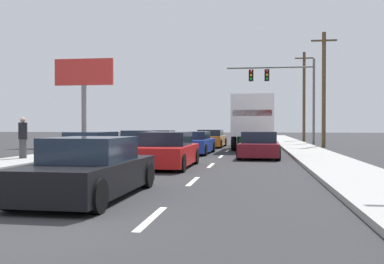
# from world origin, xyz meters

# --- Properties ---
(ground_plane) EXTENTS (140.00, 140.00, 0.00)m
(ground_plane) POSITION_xyz_m (0.00, 25.00, 0.00)
(ground_plane) COLOR #2B2B2D
(sidewalk_right) EXTENTS (2.45, 80.00, 0.14)m
(sidewalk_right) POSITION_xyz_m (6.47, 20.00, 0.07)
(sidewalk_right) COLOR #9E9E99
(sidewalk_right) RESTS_ON ground_plane
(sidewalk_left) EXTENTS (2.45, 80.00, 0.14)m
(sidewalk_left) POSITION_xyz_m (-6.47, 20.00, 0.07)
(sidewalk_left) COLOR #9E9E99
(sidewalk_left) RESTS_ON ground_plane
(lane_markings) EXTENTS (3.54, 57.00, 0.01)m
(lane_markings) POSITION_xyz_m (0.00, 23.67, 0.00)
(lane_markings) COLOR silver
(lane_markings) RESTS_ON ground_plane
(car_yellow) EXTENTS (2.09, 4.49, 1.23)m
(car_yellow) POSITION_xyz_m (-3.59, 26.21, 0.57)
(car_yellow) COLOR yellow
(car_yellow) RESTS_ON ground_plane
(car_gray) EXTENTS (1.97, 4.56, 1.30)m
(car_gray) POSITION_xyz_m (-3.55, 19.77, 0.59)
(car_gray) COLOR slate
(car_gray) RESTS_ON ground_plane
(car_white) EXTENTS (1.97, 4.64, 1.32)m
(car_white) POSITION_xyz_m (-3.47, 11.79, 0.61)
(car_white) COLOR white
(car_white) RESTS_ON ground_plane
(car_orange) EXTENTS (2.06, 4.63, 1.28)m
(car_orange) POSITION_xyz_m (0.20, 25.83, 0.60)
(car_orange) COLOR orange
(car_orange) RESTS_ON ground_plane
(car_blue) EXTENTS (1.99, 4.44, 1.26)m
(car_blue) POSITION_xyz_m (0.06, 18.07, 0.58)
(car_blue) COLOR #1E389E
(car_blue) RESTS_ON ground_plane
(car_red) EXTENTS (2.03, 4.33, 1.35)m
(car_red) POSITION_xyz_m (0.10, 10.11, 0.62)
(car_red) COLOR red
(car_red) RESTS_ON ground_plane
(car_black) EXTENTS (2.00, 4.49, 1.33)m
(car_black) POSITION_xyz_m (-0.17, 3.10, 0.60)
(car_black) COLOR black
(car_black) RESTS_ON ground_plane
(box_truck) EXTENTS (2.87, 8.66, 3.43)m
(box_truck) POSITION_xyz_m (3.37, 23.43, 1.99)
(box_truck) COLOR white
(box_truck) RESTS_ON ground_plane
(car_maroon) EXTENTS (2.09, 4.56, 1.29)m
(car_maroon) POSITION_xyz_m (3.63, 15.66, 0.58)
(car_maroon) COLOR maroon
(car_maroon) RESTS_ON ground_plane
(traffic_signal_mast) EXTENTS (7.37, 0.69, 7.18)m
(traffic_signal_mast) POSITION_xyz_m (5.31, 31.56, 5.24)
(traffic_signal_mast) COLOR #595B56
(traffic_signal_mast) RESTS_ON ground_plane
(utility_pole_mid) EXTENTS (1.80, 0.28, 8.30)m
(utility_pole_mid) POSITION_xyz_m (8.30, 26.37, 4.29)
(utility_pole_mid) COLOR brown
(utility_pole_mid) RESTS_ON ground_plane
(utility_pole_far) EXTENTS (1.80, 0.28, 8.86)m
(utility_pole_far) POSITION_xyz_m (8.19, 38.32, 4.57)
(utility_pole_far) COLOR brown
(utility_pole_far) RESTS_ON ground_plane
(roadside_billboard) EXTENTS (4.46, 0.36, 6.50)m
(roadside_billboard) POSITION_xyz_m (-9.07, 24.57, 4.70)
(roadside_billboard) COLOR slate
(roadside_billboard) RESTS_ON ground_plane
(pedestrian_near_corner) EXTENTS (0.38, 0.38, 1.81)m
(pedestrian_near_corner) POSITION_xyz_m (-6.76, 11.96, 1.05)
(pedestrian_near_corner) COLOR #3F3F42
(pedestrian_near_corner) RESTS_ON sidewalk_left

